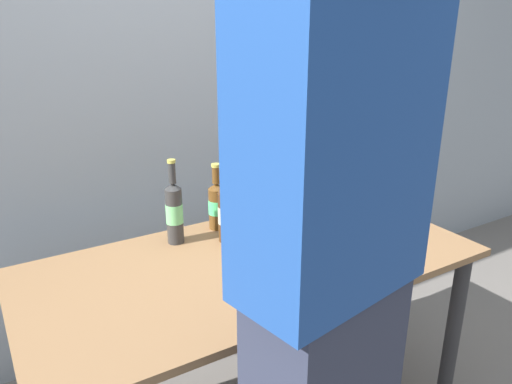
# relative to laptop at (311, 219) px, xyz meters

# --- Properties ---
(desk) EXTENTS (1.59, 0.78, 0.75)m
(desk) POSITION_rel_laptop_xyz_m (-0.32, -0.09, -0.15)
(desk) COLOR olive
(desk) RESTS_ON ground
(laptop) EXTENTS (0.36, 0.37, 0.21)m
(laptop) POSITION_rel_laptop_xyz_m (0.00, 0.00, 0.00)
(laptop) COLOR #B7BABC
(laptop) RESTS_ON desk
(beer_bottle_amber) EXTENTS (0.07, 0.07, 0.27)m
(beer_bottle_amber) POSITION_rel_laptop_xyz_m (-0.31, 0.22, 0.06)
(beer_bottle_amber) COLOR brown
(beer_bottle_amber) RESTS_ON desk
(beer_bottle_brown) EXTENTS (0.07, 0.07, 0.30)m
(beer_bottle_brown) POSITION_rel_laptop_xyz_m (-0.33, 0.09, 0.07)
(beer_bottle_brown) COLOR #472B14
(beer_bottle_brown) RESTS_ON desk
(beer_bottle_green) EXTENTS (0.06, 0.06, 0.33)m
(beer_bottle_green) POSITION_rel_laptop_xyz_m (-0.50, 0.18, 0.08)
(beer_bottle_green) COLOR #333333
(beer_bottle_green) RESTS_ON desk
(person_figure) EXTENTS (0.45, 0.34, 1.90)m
(person_figure) POSITION_rel_laptop_xyz_m (-0.49, -0.70, 0.19)
(person_figure) COLOR #2D3347
(person_figure) RESTS_ON ground
(coffee_mug) EXTENTS (0.12, 0.08, 0.10)m
(coffee_mug) POSITION_rel_laptop_xyz_m (0.25, -0.04, 0.00)
(coffee_mug) COLOR #BF4C33
(coffee_mug) RESTS_ON desk
(back_wall) EXTENTS (6.00, 0.10, 2.60)m
(back_wall) POSITION_rel_laptop_xyz_m (-0.32, 0.73, 0.51)
(back_wall) COLOR #99A3AD
(back_wall) RESTS_ON ground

